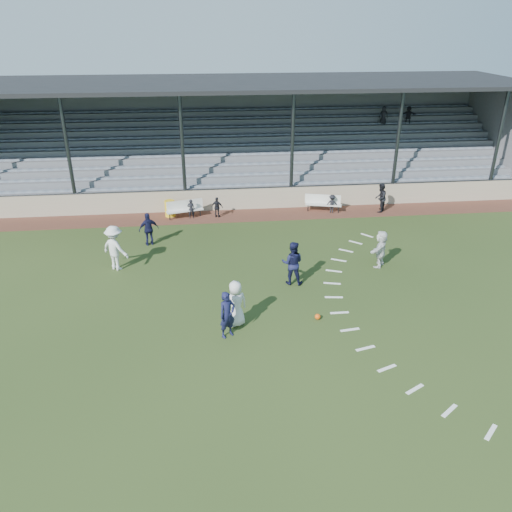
{
  "coord_description": "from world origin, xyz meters",
  "views": [
    {
      "loc": [
        -1.93,
        -15.37,
        9.85
      ],
      "look_at": [
        0.0,
        2.5,
        1.3
      ],
      "focal_mm": 35.0,
      "sensor_mm": 36.0,
      "label": 1
    }
  ],
  "objects_px": {
    "player_white_lead": "(236,304)",
    "trash_bin": "(170,208)",
    "bench_right": "(323,202)",
    "official": "(380,198)",
    "player_navy_lead": "(227,315)",
    "football": "(318,317)",
    "bench_left": "(185,207)"
  },
  "relations": [
    {
      "from": "player_white_lead",
      "to": "player_navy_lead",
      "type": "height_order",
      "value": "player_white_lead"
    },
    {
      "from": "trash_bin",
      "to": "player_navy_lead",
      "type": "xyz_separation_m",
      "value": [
        2.5,
        -11.83,
        0.38
      ]
    },
    {
      "from": "bench_left",
      "to": "player_navy_lead",
      "type": "bearing_deg",
      "value": -96.52
    },
    {
      "from": "bench_right",
      "to": "official",
      "type": "xyz_separation_m",
      "value": [
        3.16,
        -0.43,
        0.25
      ]
    },
    {
      "from": "bench_left",
      "to": "football",
      "type": "height_order",
      "value": "bench_left"
    },
    {
      "from": "bench_left",
      "to": "football",
      "type": "distance_m",
      "value": 11.96
    },
    {
      "from": "football",
      "to": "official",
      "type": "bearing_deg",
      "value": 60.91
    },
    {
      "from": "bench_right",
      "to": "trash_bin",
      "type": "xyz_separation_m",
      "value": [
        -8.53,
        0.12,
        -0.12
      ]
    },
    {
      "from": "bench_left",
      "to": "bench_right",
      "type": "relative_size",
      "value": 1.0
    },
    {
      "from": "bench_left",
      "to": "trash_bin",
      "type": "height_order",
      "value": "bench_left"
    },
    {
      "from": "football",
      "to": "player_white_lead",
      "type": "relative_size",
      "value": 0.12
    },
    {
      "from": "player_navy_lead",
      "to": "official",
      "type": "height_order",
      "value": "player_navy_lead"
    },
    {
      "from": "player_navy_lead",
      "to": "football",
      "type": "bearing_deg",
      "value": -20.7
    },
    {
      "from": "player_white_lead",
      "to": "official",
      "type": "bearing_deg",
      "value": -150.01
    },
    {
      "from": "bench_left",
      "to": "official",
      "type": "xyz_separation_m",
      "value": [
        10.87,
        -0.28,
        0.25
      ]
    },
    {
      "from": "player_white_lead",
      "to": "official",
      "type": "height_order",
      "value": "player_white_lead"
    },
    {
      "from": "player_white_lead",
      "to": "player_navy_lead",
      "type": "xyz_separation_m",
      "value": [
        -0.33,
        -0.67,
        -0.02
      ]
    },
    {
      "from": "player_white_lead",
      "to": "official",
      "type": "relative_size",
      "value": 1.06
    },
    {
      "from": "trash_bin",
      "to": "football",
      "type": "distance_m",
      "value": 12.56
    },
    {
      "from": "bench_left",
      "to": "player_white_lead",
      "type": "xyz_separation_m",
      "value": [
        2.01,
        -10.89,
        0.28
      ]
    },
    {
      "from": "player_white_lead",
      "to": "player_navy_lead",
      "type": "relative_size",
      "value": 1.02
    },
    {
      "from": "bench_right",
      "to": "player_navy_lead",
      "type": "bearing_deg",
      "value": -101.8
    },
    {
      "from": "trash_bin",
      "to": "football",
      "type": "relative_size",
      "value": 4.21
    },
    {
      "from": "football",
      "to": "player_navy_lead",
      "type": "bearing_deg",
      "value": -168.15
    },
    {
      "from": "bench_right",
      "to": "player_white_lead",
      "type": "distance_m",
      "value": 12.43
    },
    {
      "from": "trash_bin",
      "to": "football",
      "type": "xyz_separation_m",
      "value": [
        5.8,
        -11.14,
        -0.36
      ]
    },
    {
      "from": "bench_left",
      "to": "bench_right",
      "type": "bearing_deg",
      "value": -13.69
    },
    {
      "from": "bench_right",
      "to": "official",
      "type": "distance_m",
      "value": 3.2
    },
    {
      "from": "bench_right",
      "to": "football",
      "type": "bearing_deg",
      "value": -88.48
    },
    {
      "from": "player_white_lead",
      "to": "trash_bin",
      "type": "bearing_deg",
      "value": -95.92
    },
    {
      "from": "bench_right",
      "to": "player_navy_lead",
      "type": "xyz_separation_m",
      "value": [
        -6.03,
        -11.71,
        0.26
      ]
    },
    {
      "from": "bench_left",
      "to": "official",
      "type": "relative_size",
      "value": 1.26
    }
  ]
}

